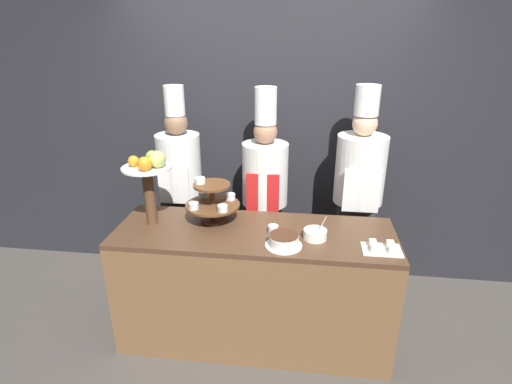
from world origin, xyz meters
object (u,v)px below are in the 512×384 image
at_px(chef_left, 180,184).
at_px(chef_center_right, 358,189).
at_px(chef_center_left, 265,190).
at_px(cake_round, 284,241).
at_px(serving_bowl_near, 315,234).
at_px(fruit_pedestal, 149,174).
at_px(cup_white, 273,229).
at_px(cake_square_tray, 382,248).
at_px(tiered_stand, 212,201).

xyz_separation_m(chef_left, chef_center_right, (1.48, -0.00, 0.02)).
bearing_deg(chef_center_left, chef_left, -180.00).
relative_size(cake_round, chef_center_left, 0.13).
distance_m(serving_bowl_near, chef_center_left, 0.80).
distance_m(fruit_pedestal, cake_round, 1.02).
relative_size(fruit_pedestal, chef_left, 0.30).
bearing_deg(cup_white, fruit_pedestal, 177.14).
relative_size(serving_bowl_near, chef_center_left, 0.09).
distance_m(cup_white, cake_square_tray, 0.71).
bearing_deg(serving_bowl_near, chef_left, 148.56).
xyz_separation_m(cup_white, chef_center_left, (-0.13, 0.65, 0.02)).
xyz_separation_m(serving_bowl_near, chef_center_left, (-0.41, 0.69, 0.02)).
bearing_deg(cake_square_tray, fruit_pedestal, 173.25).
bearing_deg(cake_round, fruit_pedestal, 167.43).
relative_size(cake_square_tray, chef_center_right, 0.13).
relative_size(cake_square_tray, chef_center_left, 0.14).
xyz_separation_m(tiered_stand, chef_center_left, (0.32, 0.52, -0.11)).
bearing_deg(cup_white, chef_left, 142.56).
bearing_deg(cup_white, chef_center_right, 45.91).
height_order(serving_bowl_near, chef_center_left, chef_center_left).
xyz_separation_m(tiered_stand, chef_center_right, (1.08, 0.52, -0.06)).
height_order(tiered_stand, cake_square_tray, tiered_stand).
height_order(cake_round, serving_bowl_near, serving_bowl_near).
height_order(serving_bowl_near, chef_center_right, chef_center_right).
xyz_separation_m(serving_bowl_near, chef_center_right, (0.35, 0.69, 0.06)).
bearing_deg(fruit_pedestal, chef_left, 89.07).
distance_m(cup_white, chef_left, 1.07).
bearing_deg(fruit_pedestal, cake_round, -12.57).
bearing_deg(cake_round, cake_square_tray, 2.33).
relative_size(cup_white, cake_square_tray, 0.28).
relative_size(cake_round, chef_center_right, 0.13).
height_order(cake_round, cake_square_tray, cake_round).
distance_m(fruit_pedestal, serving_bowl_near, 1.19).
xyz_separation_m(cake_round, serving_bowl_near, (0.20, 0.13, -0.01)).
distance_m(serving_bowl_near, chef_left, 1.33).
xyz_separation_m(tiered_stand, chef_left, (-0.40, 0.52, -0.09)).
relative_size(fruit_pedestal, chef_center_right, 0.30).
distance_m(cake_round, cup_white, 0.19).
height_order(cup_white, chef_center_left, chef_center_left).
xyz_separation_m(fruit_pedestal, chef_left, (0.01, 0.61, -0.30)).
bearing_deg(chef_center_right, chef_left, 180.00).
height_order(cup_white, chef_left, chef_left).
xyz_separation_m(fruit_pedestal, serving_bowl_near, (1.14, -0.08, -0.34)).
relative_size(cup_white, serving_bowl_near, 0.41).
height_order(cake_round, chef_center_right, chef_center_right).
bearing_deg(chef_left, cake_square_tray, -27.09).
bearing_deg(chef_center_right, cake_round, -123.91).
xyz_separation_m(tiered_stand, fruit_pedestal, (-0.41, -0.09, 0.21)).
bearing_deg(chef_center_right, tiered_stand, -154.20).
distance_m(cake_round, chef_center_right, 0.99).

